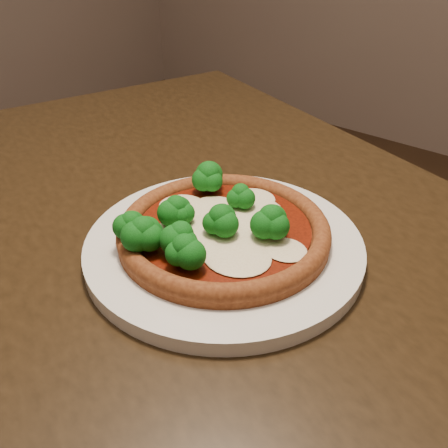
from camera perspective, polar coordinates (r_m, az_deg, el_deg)
The scene contains 4 objects.
floor at distance 1.35m, azimuth -5.53°, elevation -22.12°, with size 4.00×4.00×0.00m, color black.
dining_table at distance 0.69m, azimuth -1.09°, elevation -8.38°, with size 1.39×1.11×0.75m.
plate at distance 0.60m, azimuth 0.00°, elevation -2.49°, with size 0.33×0.33×0.02m, color white.
pizza at distance 0.58m, azimuth -0.88°, elevation -0.28°, with size 0.25×0.25×0.06m.
Camera 1 is at (0.57, -0.52, 1.11)m, focal length 40.00 mm.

